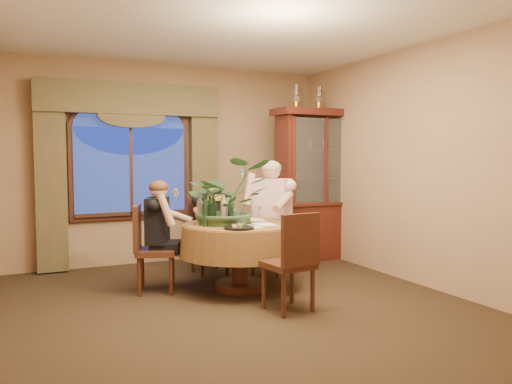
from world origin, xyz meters
name	(u,v)px	position (x,y,z in m)	size (l,w,h in m)	color
floor	(241,307)	(0.00, 0.00, 0.00)	(5.00, 5.00, 0.00)	black
wall_back	(172,164)	(0.00, 2.50, 1.40)	(4.50, 4.50, 0.00)	#936F4E
wall_right	(417,165)	(2.25, 0.00, 1.40)	(5.00, 5.00, 0.00)	#936F4E
ceiling	(240,22)	(0.00, 0.00, 2.80)	(5.00, 5.00, 0.00)	white
window	(131,171)	(-0.60, 2.43, 1.30)	(1.62, 0.10, 1.32)	navy
arched_transom	(130,114)	(-0.60, 2.43, 2.08)	(1.60, 0.06, 0.44)	navy
drapery_left	(51,182)	(-1.63, 2.38, 1.18)	(0.38, 0.14, 2.32)	#4B4328
drapery_right	(204,179)	(0.43, 2.38, 1.18)	(0.38, 0.14, 2.32)	#4B4328
swag_valance	(131,99)	(-0.60, 2.35, 2.28)	(2.45, 0.16, 0.42)	#4B4328
dining_table	(240,256)	(0.26, 0.62, 0.38)	(1.37, 1.37, 0.75)	brown
china_cabinet	(318,185)	(1.99, 1.75, 1.09)	(1.35, 0.54, 2.19)	#3B130E
oil_lamp_left	(296,97)	(1.61, 1.75, 2.36)	(0.11, 0.11, 0.34)	#A5722D
oil_lamp_center	(319,98)	(1.99, 1.75, 2.36)	(0.11, 0.11, 0.34)	#A5722D
oil_lamp_right	(341,99)	(2.37, 1.75, 2.36)	(0.11, 0.11, 0.34)	#A5722D
chair_right	(270,236)	(0.91, 1.17, 0.48)	(0.42, 0.42, 0.96)	black
chair_back_right	(209,236)	(0.20, 1.50, 0.48)	(0.42, 0.42, 0.96)	black
chair_back	(156,249)	(-0.63, 0.91, 0.48)	(0.42, 0.42, 0.96)	black
chair_front_left	(288,262)	(0.37, -0.30, 0.48)	(0.42, 0.42, 0.96)	black
person_pink	(272,217)	(0.93, 1.15, 0.73)	(0.52, 0.48, 1.46)	beige
person_back	(158,235)	(-0.60, 0.99, 0.62)	(0.45, 0.41, 1.24)	black
person_scarf	(212,226)	(0.24, 1.50, 0.61)	(0.44, 0.40, 1.22)	black
stoneware_vase	(226,210)	(0.13, 0.72, 0.89)	(0.15, 0.15, 0.29)	#8C7658
centerpiece_plant	(227,168)	(0.14, 0.72, 1.37)	(0.98, 1.08, 0.85)	#304F2E
olive_bowl	(244,221)	(0.30, 0.60, 0.77)	(0.15, 0.15, 0.05)	#525C30
cheese_platter	(239,228)	(0.08, 0.23, 0.76)	(0.32, 0.32, 0.02)	black
wine_bottle_0	(210,211)	(-0.11, 0.59, 0.92)	(0.07, 0.07, 0.33)	black
wine_bottle_1	(224,209)	(0.07, 0.65, 0.92)	(0.07, 0.07, 0.33)	tan
wine_bottle_2	(231,210)	(0.12, 0.55, 0.92)	(0.07, 0.07, 0.33)	black
wine_bottle_3	(206,211)	(-0.17, 0.57, 0.92)	(0.07, 0.07, 0.33)	black
wine_bottle_4	(200,209)	(-0.17, 0.75, 0.92)	(0.07, 0.07, 0.33)	tan
wine_bottle_5	(213,209)	(0.00, 0.78, 0.92)	(0.07, 0.07, 0.33)	black
tasting_paper_0	(264,224)	(0.47, 0.42, 0.75)	(0.21, 0.30, 0.00)	white
tasting_paper_1	(254,220)	(0.53, 0.84, 0.75)	(0.21, 0.30, 0.00)	white
tasting_paper_2	(249,227)	(0.22, 0.30, 0.75)	(0.21, 0.30, 0.00)	white
wine_glass_person_pink	(258,212)	(0.61, 0.90, 0.84)	(0.07, 0.07, 0.18)	silver
wine_glass_person_back	(199,216)	(-0.16, 0.80, 0.84)	(0.07, 0.07, 0.18)	silver
wine_glass_person_scarf	(225,212)	(0.25, 1.07, 0.84)	(0.07, 0.07, 0.18)	silver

